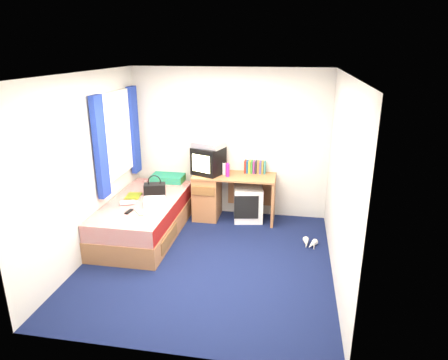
% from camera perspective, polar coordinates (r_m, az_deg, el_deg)
% --- Properties ---
extents(ground, '(3.40, 3.40, 0.00)m').
position_cam_1_polar(ground, '(5.38, -2.35, -11.51)').
color(ground, '#0C1438').
rests_on(ground, ground).
extents(room_shell, '(3.40, 3.40, 3.40)m').
position_cam_1_polar(room_shell, '(4.82, -2.58, 3.58)').
color(room_shell, white).
rests_on(room_shell, ground).
extents(bed, '(1.01, 2.00, 0.54)m').
position_cam_1_polar(bed, '(6.11, -11.23, -5.23)').
color(bed, '#B3774A').
rests_on(bed, ground).
extents(pillow, '(0.53, 0.34, 0.12)m').
position_cam_1_polar(pillow, '(6.75, -8.00, 0.28)').
color(pillow, '#177596').
rests_on(pillow, bed).
extents(desk, '(1.30, 0.55, 0.75)m').
position_cam_1_polar(desk, '(6.51, -0.90, -2.03)').
color(desk, '#B3774A').
rests_on(desk, ground).
extents(storage_cube, '(0.52, 0.52, 0.56)m').
position_cam_1_polar(storage_cube, '(6.49, 3.45, -3.34)').
color(storage_cube, white).
rests_on(storage_cube, ground).
extents(crt_tv, '(0.55, 0.54, 0.43)m').
position_cam_1_polar(crt_tv, '(6.36, -2.25, 2.78)').
color(crt_tv, black).
rests_on(crt_tv, desk).
extents(vcr, '(0.54, 0.46, 0.09)m').
position_cam_1_polar(vcr, '(6.30, -2.25, 5.06)').
color(vcr, '#B8B8BB').
rests_on(vcr, crt_tv).
extents(book_row, '(0.34, 0.13, 0.20)m').
position_cam_1_polar(book_row, '(6.44, 4.45, 1.86)').
color(book_row, maroon).
rests_on(book_row, desk).
extents(picture_frame, '(0.03, 0.12, 0.14)m').
position_cam_1_polar(picture_frame, '(6.48, 5.65, 1.64)').
color(picture_frame, '#311F10').
rests_on(picture_frame, desk).
extents(pink_water_bottle, '(0.07, 0.07, 0.20)m').
position_cam_1_polar(pink_water_bottle, '(6.25, 0.51, 1.37)').
color(pink_water_bottle, '#E11F89').
rests_on(pink_water_bottle, desk).
extents(aerosol_can, '(0.07, 0.07, 0.20)m').
position_cam_1_polar(aerosol_can, '(6.34, 0.01, 1.61)').
color(aerosol_can, white).
rests_on(aerosol_can, desk).
extents(handbag, '(0.36, 0.27, 0.30)m').
position_cam_1_polar(handbag, '(6.20, -9.87, -1.20)').
color(handbag, black).
rests_on(handbag, bed).
extents(towel, '(0.35, 0.32, 0.10)m').
position_cam_1_polar(towel, '(5.79, -9.88, -3.07)').
color(towel, white).
rests_on(towel, bed).
extents(magazine, '(0.24, 0.30, 0.01)m').
position_cam_1_polar(magazine, '(6.19, -12.82, -2.24)').
color(magazine, '#C0DD18').
rests_on(magazine, bed).
extents(water_bottle, '(0.21, 0.14, 0.07)m').
position_cam_1_polar(water_bottle, '(5.87, -13.63, -3.16)').
color(water_bottle, white).
rests_on(water_bottle, bed).
extents(colour_swatch_fan, '(0.19, 0.21, 0.01)m').
position_cam_1_polar(colour_swatch_fan, '(5.57, -12.04, -4.57)').
color(colour_swatch_fan, gold).
rests_on(colour_swatch_fan, bed).
extents(remote_control, '(0.07, 0.16, 0.02)m').
position_cam_1_polar(remote_control, '(5.63, -13.43, -4.40)').
color(remote_control, black).
rests_on(remote_control, bed).
extents(window_assembly, '(0.11, 1.42, 1.40)m').
position_cam_1_polar(window_assembly, '(6.16, -14.97, 5.96)').
color(window_assembly, silver).
rests_on(window_assembly, room_shell).
extents(white_heels, '(0.22, 0.28, 0.09)m').
position_cam_1_polar(white_heels, '(5.85, 12.06, -8.88)').
color(white_heels, silver).
rests_on(white_heels, ground).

